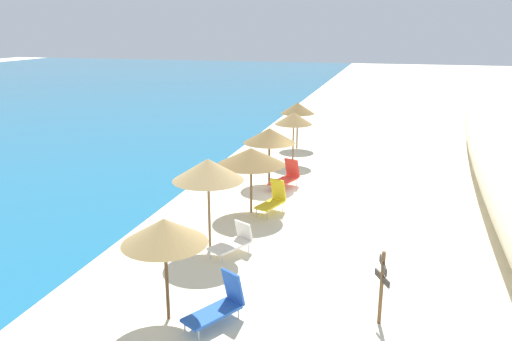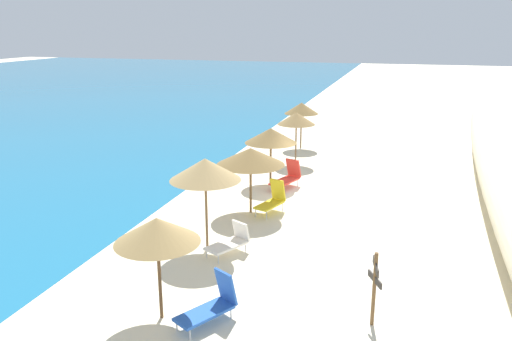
{
  "view_description": "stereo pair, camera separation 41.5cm",
  "coord_description": "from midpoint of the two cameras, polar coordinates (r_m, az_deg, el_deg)",
  "views": [
    {
      "loc": [
        -19.91,
        -3.08,
        6.8
      ],
      "look_at": [
        -1.49,
        1.95,
        1.4
      ],
      "focal_mm": 35.94,
      "sensor_mm": 36.0,
      "label": 1
    },
    {
      "loc": [
        -19.79,
        -3.48,
        6.8
      ],
      "look_at": [
        -1.49,
        1.95,
        1.4
      ],
      "focal_mm": 35.94,
      "sensor_mm": 36.0,
      "label": 2
    }
  ],
  "objects": [
    {
      "name": "ground_plane",
      "position": [
        21.24,
        5.58,
        -2.96
      ],
      "size": [
        160.0,
        160.0,
        0.0
      ],
      "primitive_type": "plane",
      "color": "beige"
    },
    {
      "name": "beach_umbrella_0",
      "position": [
        12.05,
        -11.16,
        -6.65
      ],
      "size": [
        2.01,
        2.01,
        2.58
      ],
      "color": "brown",
      "rests_on": "ground_plane"
    },
    {
      "name": "beach_umbrella_1",
      "position": [
        15.6,
        -6.12,
        0.08
      ],
      "size": [
        2.19,
        2.19,
        2.95
      ],
      "color": "brown",
      "rests_on": "ground_plane"
    },
    {
      "name": "beach_umbrella_2",
      "position": [
        18.81,
        -1.19,
        1.57
      ],
      "size": [
        2.54,
        2.54,
        2.5
      ],
      "color": "brown",
      "rests_on": "ground_plane"
    },
    {
      "name": "beach_umbrella_3",
      "position": [
        22.36,
        0.97,
        3.9
      ],
      "size": [
        2.28,
        2.28,
        2.53
      ],
      "color": "brown",
      "rests_on": "ground_plane"
    },
    {
      "name": "beach_umbrella_4",
      "position": [
        25.86,
        3.75,
        5.81
      ],
      "size": [
        1.9,
        1.9,
        2.64
      ],
      "color": "brown",
      "rests_on": "ground_plane"
    },
    {
      "name": "beach_umbrella_5",
      "position": [
        29.38,
        4.25,
        6.93
      ],
      "size": [
        1.94,
        1.94,
        2.62
      ],
      "color": "brown",
      "rests_on": "ground_plane"
    },
    {
      "name": "lounge_chair_0",
      "position": [
        22.27,
        2.84,
        -0.71
      ],
      "size": [
        1.8,
        1.15,
        1.2
      ],
      "rotation": [
        0.0,
        0.0,
        1.25
      ],
      "color": "red",
      "rests_on": "ground_plane"
    },
    {
      "name": "lounge_chair_1",
      "position": [
        12.56,
        -5.09,
        -14.63
      ],
      "size": [
        1.62,
        1.27,
        1.18
      ],
      "rotation": [
        0.0,
        0.0,
        1.05
      ],
      "color": "blue",
      "rests_on": "ground_plane"
    },
    {
      "name": "lounge_chair_2",
      "position": [
        15.94,
        -3.26,
        -7.9
      ],
      "size": [
        1.52,
        1.21,
        0.94
      ],
      "rotation": [
        0.0,
        0.0,
        1.08
      ],
      "color": "white",
      "rests_on": "ground_plane"
    },
    {
      "name": "lounge_chair_3",
      "position": [
        19.27,
        1.27,
        -3.22
      ],
      "size": [
        1.47,
        0.98,
        1.24
      ],
      "rotation": [
        0.0,
        0.0,
        1.25
      ],
      "color": "yellow",
      "rests_on": "ground_plane"
    },
    {
      "name": "wooden_signpost",
      "position": [
        12.44,
        12.89,
        -11.94
      ],
      "size": [
        0.83,
        0.37,
        1.84
      ],
      "rotation": [
        0.0,
        0.0,
        0.19
      ],
      "color": "brown",
      "rests_on": "ground_plane"
    }
  ]
}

